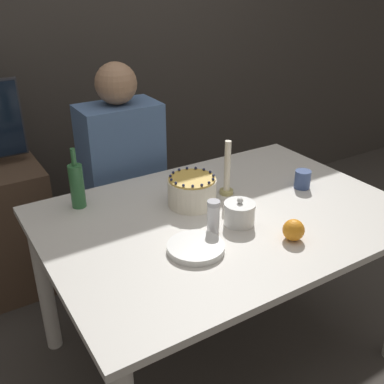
{
  "coord_description": "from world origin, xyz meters",
  "views": [
    {
      "loc": [
        -0.96,
        -1.3,
        1.66
      ],
      "look_at": [
        -0.07,
        0.14,
        0.82
      ],
      "focal_mm": 42.0,
      "sensor_mm": 36.0,
      "label": 1
    }
  ],
  "objects": [
    {
      "name": "plate_stack",
      "position": [
        -0.25,
        -0.17,
        0.77
      ],
      "size": [
        0.21,
        0.21,
        0.02
      ],
      "color": "silver",
      "rests_on": "dining_table"
    },
    {
      "name": "ground_plane",
      "position": [
        0.0,
        0.0,
        0.0
      ],
      "size": [
        12.0,
        12.0,
        0.0
      ],
      "primitive_type": "plane",
      "color": "#3D3833"
    },
    {
      "name": "sugar_shaker",
      "position": [
        -0.12,
        -0.09,
        0.82
      ],
      "size": [
        0.05,
        0.05,
        0.13
      ],
      "color": "white",
      "rests_on": "dining_table"
    },
    {
      "name": "wall_behind",
      "position": [
        0.0,
        1.4,
        1.3
      ],
      "size": [
        8.0,
        0.05,
        2.6
      ],
      "color": "#38332D",
      "rests_on": "ground_plane"
    },
    {
      "name": "candle",
      "position": [
        0.11,
        0.15,
        0.86
      ],
      "size": [
        0.06,
        0.06,
        0.25
      ],
      "color": "tan",
      "rests_on": "dining_table"
    },
    {
      "name": "cake",
      "position": [
        -0.07,
        0.14,
        0.82
      ],
      "size": [
        0.21,
        0.21,
        0.13
      ],
      "color": "#EFE5CC",
      "rests_on": "dining_table"
    },
    {
      "name": "orange_fruit_0",
      "position": [
        0.1,
        -0.29,
        0.8
      ],
      "size": [
        0.08,
        0.08,
        0.08
      ],
      "color": "orange",
      "rests_on": "dining_table"
    },
    {
      "name": "person_man_blue_shirt",
      "position": [
        -0.14,
        0.72,
        0.56
      ],
      "size": [
        0.4,
        0.34,
        1.27
      ],
      "rotation": [
        0.0,
        0.0,
        3.14
      ],
      "color": "#2D2D38",
      "rests_on": "ground_plane"
    },
    {
      "name": "dining_table",
      "position": [
        0.0,
        0.0,
        0.65
      ],
      "size": [
        1.46,
        1.03,
        0.76
      ],
      "color": "beige",
      "rests_on": "ground_plane"
    },
    {
      "name": "sugar_bowl",
      "position": [
        0.0,
        -0.09,
        0.8
      ],
      "size": [
        0.12,
        0.12,
        0.11
      ],
      "color": "silver",
      "rests_on": "dining_table"
    },
    {
      "name": "bottle",
      "position": [
        -0.49,
        0.38,
        0.86
      ],
      "size": [
        0.06,
        0.06,
        0.26
      ],
      "color": "#2D6638",
      "rests_on": "dining_table"
    },
    {
      "name": "cup",
      "position": [
        0.44,
        0.01,
        0.8
      ],
      "size": [
        0.07,
        0.07,
        0.08
      ],
      "color": "#384C7F",
      "rests_on": "dining_table"
    }
  ]
}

